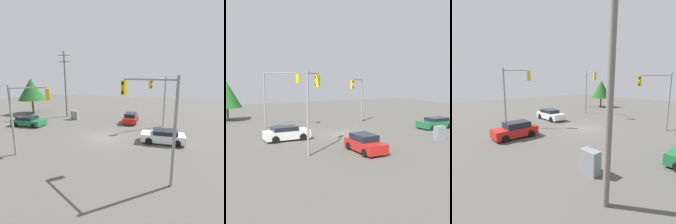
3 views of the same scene
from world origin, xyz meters
The scene contains 9 objects.
ground_plane centered at (0.00, 0.00, 0.00)m, with size 80.00×80.00×0.00m, color #54514C.
sedan_red centered at (1.89, 7.20, 0.71)m, with size 1.91×4.02×1.47m.
sedan_white centered at (6.33, 0.01, 0.69)m, with size 4.36×1.95×1.39m.
sedan_green centered at (-11.68, 1.96, 0.64)m, with size 4.47×2.07×1.30m.
traffic_signal_main centered at (-5.25, -5.52, 4.14)m, with size 2.83×1.93×6.09m.
traffic_signal_cross centered at (5.81, 5.38, 4.51)m, with size 2.12×2.50×6.69m.
traffic_signal_aux centered at (5.28, -6.67, 4.69)m, with size 3.77×2.36×6.85m.
electrical_cabinet centered at (-7.04, 6.84, 0.69)m, with size 1.09×0.63×1.38m, color gray.
tree_behind centered at (9.98, -15.69, 3.72)m, with size 4.00×4.00×5.54m.
Camera 2 is at (14.31, 26.18, 6.09)m, focal length 45.00 mm.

